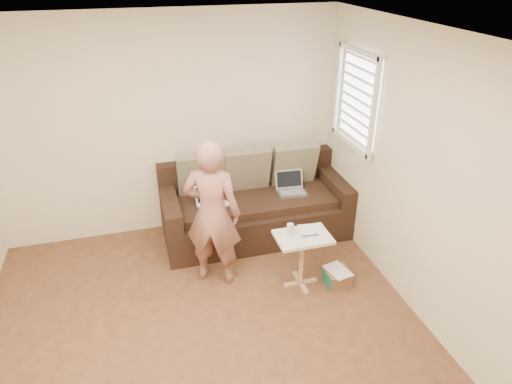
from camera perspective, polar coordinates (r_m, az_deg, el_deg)
The scene contains 17 objects.
floor at distance 4.23m, azimuth -5.55°, elevation -19.62°, with size 4.50×4.50×0.00m, color #512D1E.
ceiling at distance 2.91m, azimuth -7.97°, elevation 17.57°, with size 4.50×4.50×0.00m, color white.
wall_back at distance 5.42m, azimuth -10.77°, elevation 7.84°, with size 4.00×4.00×0.00m, color beige.
wall_right at distance 4.14m, azimuth 21.81°, elevation -0.20°, with size 4.50×4.50×0.00m, color beige.
window_blinds at distance 5.14m, azimuth 12.36°, elevation 11.29°, with size 0.12×0.88×1.08m, color white, non-canonical shape.
sofa at distance 5.50m, azimuth -0.07°, elevation -1.39°, with size 2.20×0.95×0.85m, color black, non-canonical shape.
pillow_left at distance 5.43m, azimuth -6.88°, elevation 2.33°, with size 0.55×0.14×0.55m, color #6D6D50, non-canonical shape.
pillow_mid at distance 5.49m, azimuth -1.14°, elevation 2.84°, with size 0.55×0.14×0.55m, color #665C49, non-canonical shape.
pillow_right at distance 5.65m, azimuth 4.77°, elevation 3.51°, with size 0.55×0.14×0.55m, color #6D6D50, non-canonical shape.
laptop_silver at distance 5.53m, azimuth 4.50°, elevation -0.15°, with size 0.34×0.25×0.23m, color #B7BABC, non-canonical shape.
laptop_white at distance 5.27m, azimuth -5.29°, elevation -1.68°, with size 0.33×0.24×0.24m, color white, non-canonical shape.
person at distance 4.57m, azimuth -5.46°, elevation -2.69°, with size 0.58×0.39×1.59m, color #975253.
side_table at distance 4.76m, azimuth 5.70°, elevation -8.46°, with size 0.55×0.38×0.60m, color silver, non-canonical shape.
drinking_glass at distance 4.57m, azimuth 4.27°, elevation -4.67°, with size 0.07×0.07×0.12m, color silver, non-canonical shape.
scissors at distance 4.59m, azimuth 6.74°, elevation -5.42°, with size 0.18×0.10×0.02m, color silver, non-canonical shape.
paper_on_table at distance 4.66m, azimuth 6.84°, elevation -4.96°, with size 0.21×0.30×0.00m, color white, non-canonical shape.
striped_box at distance 4.95m, azimuth 10.09°, elevation -10.33°, with size 0.26×0.26×0.16m, color red, non-canonical shape.
Camera 1 is at (-0.41, -2.84, 3.10)m, focal length 32.11 mm.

